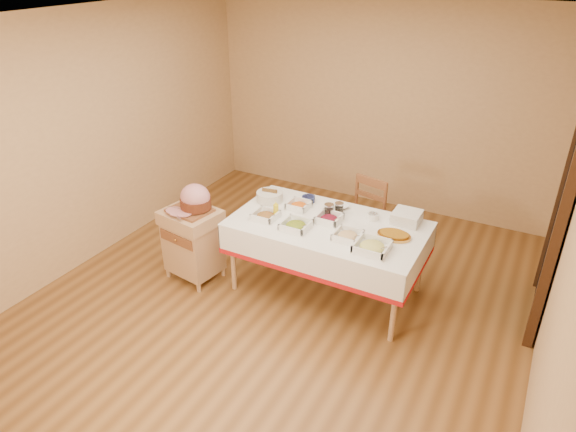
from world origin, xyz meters
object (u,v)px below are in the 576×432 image
(preserve_jar_left, at_px, (329,210))
(brass_platter, at_px, (394,235))
(dining_table, at_px, (327,238))
(bread_basket, at_px, (270,196))
(dining_chair, at_px, (361,221))
(butcher_cart, at_px, (193,240))
(mustard_bottle, at_px, (276,210))
(plate_stack, at_px, (407,217))
(preserve_jar_right, at_px, (339,209))
(ham_on_board, at_px, (195,200))

(preserve_jar_left, bearing_deg, brass_platter, -8.86)
(dining_table, height_order, bread_basket, bread_basket)
(dining_chair, distance_m, brass_platter, 0.89)
(dining_table, distance_m, butcher_cart, 1.38)
(preserve_jar_left, bearing_deg, dining_chair, 74.04)
(mustard_bottle, bearing_deg, plate_stack, 22.69)
(preserve_jar_right, bearing_deg, preserve_jar_left, -128.61)
(preserve_jar_right, bearing_deg, mustard_bottle, -145.62)
(dining_chair, bearing_deg, bread_basket, -147.35)
(brass_platter, bearing_deg, ham_on_board, -166.99)
(dining_chair, bearing_deg, plate_stack, -30.05)
(butcher_cart, relative_size, plate_stack, 2.99)
(dining_chair, xyz_separation_m, plate_stack, (0.55, -0.32, 0.33))
(butcher_cart, distance_m, ham_on_board, 0.45)
(dining_table, relative_size, plate_stack, 7.15)
(dining_table, height_order, dining_chair, dining_chair)
(ham_on_board, xyz_separation_m, bread_basket, (0.53, 0.55, -0.07))
(dining_table, distance_m, bread_basket, 0.78)
(ham_on_board, xyz_separation_m, preserve_jar_left, (1.20, 0.54, -0.07))
(ham_on_board, bearing_deg, butcher_cart, -141.92)
(dining_chair, xyz_separation_m, preserve_jar_right, (-0.08, -0.45, 0.33))
(ham_on_board, bearing_deg, preserve_jar_right, 26.47)
(dining_table, distance_m, brass_platter, 0.65)
(plate_stack, bearing_deg, dining_table, -150.05)
(dining_table, bearing_deg, brass_platter, 4.20)
(plate_stack, bearing_deg, bread_basket, -171.45)
(ham_on_board, relative_size, brass_platter, 1.38)
(ham_on_board, relative_size, mustard_bottle, 2.69)
(dining_chair, relative_size, ham_on_board, 2.19)
(butcher_cart, relative_size, dining_chair, 0.82)
(preserve_jar_right, bearing_deg, brass_platter, -17.41)
(preserve_jar_left, height_order, mustard_bottle, mustard_bottle)
(mustard_bottle, height_order, plate_stack, mustard_bottle)
(mustard_bottle, bearing_deg, dining_table, 12.21)
(ham_on_board, bearing_deg, brass_platter, 13.01)
(preserve_jar_right, distance_m, brass_platter, 0.65)
(mustard_bottle, relative_size, bread_basket, 0.59)
(ham_on_board, relative_size, plate_stack, 1.68)
(preserve_jar_right, distance_m, bread_basket, 0.74)
(bread_basket, height_order, plate_stack, bread_basket)
(mustard_bottle, xyz_separation_m, plate_stack, (1.15, 0.48, -0.02))
(butcher_cart, bearing_deg, brass_platter, 13.68)
(dining_chair, height_order, brass_platter, dining_chair)
(dining_table, bearing_deg, preserve_jar_right, 88.37)
(butcher_cart, bearing_deg, dining_table, 18.02)
(dining_chair, height_order, ham_on_board, ham_on_board)
(ham_on_board, height_order, preserve_jar_left, ham_on_board)
(dining_table, xyz_separation_m, dining_chair, (0.09, 0.69, -0.12))
(dining_chair, height_order, plate_stack, dining_chair)
(bread_basket, bearing_deg, dining_table, -12.67)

